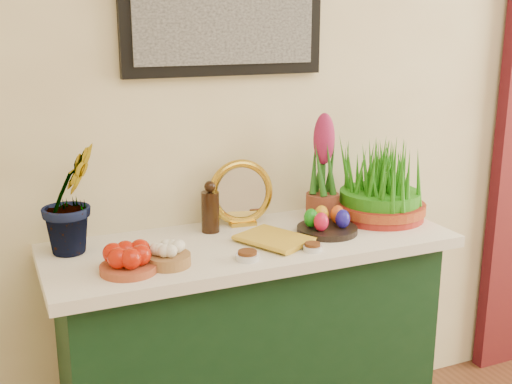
# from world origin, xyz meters

# --- Properties ---
(sideboard) EXTENTS (1.30, 0.45, 0.85)m
(sideboard) POSITION_xyz_m (-0.47, 2.00, 0.42)
(sideboard) COLOR black
(sideboard) RESTS_ON ground
(tablecloth) EXTENTS (1.40, 0.55, 0.04)m
(tablecloth) POSITION_xyz_m (-0.47, 2.00, 0.87)
(tablecloth) COLOR silver
(tablecloth) RESTS_ON sideboard
(hyacinth_green) EXTENTS (0.30, 0.29, 0.47)m
(hyacinth_green) POSITION_xyz_m (-1.05, 2.12, 1.13)
(hyacinth_green) COLOR #266A1E
(hyacinth_green) RESTS_ON tablecloth
(apple_bowl) EXTENTS (0.21, 0.21, 0.09)m
(apple_bowl) POSITION_xyz_m (-0.92, 1.87, 0.93)
(apple_bowl) COLOR #A04528
(apple_bowl) RESTS_ON tablecloth
(garlic_basket) EXTENTS (0.17, 0.17, 0.08)m
(garlic_basket) POSITION_xyz_m (-0.80, 1.88, 0.92)
(garlic_basket) COLOR #94633B
(garlic_basket) RESTS_ON tablecloth
(vinegar_cruet) EXTENTS (0.06, 0.06, 0.19)m
(vinegar_cruet) POSITION_xyz_m (-0.57, 2.13, 0.97)
(vinegar_cruet) COLOR black
(vinegar_cruet) RESTS_ON tablecloth
(mirror) EXTENTS (0.25, 0.08, 0.24)m
(mirror) POSITION_xyz_m (-0.44, 2.17, 1.01)
(mirror) COLOR gold
(mirror) RESTS_ON tablecloth
(book) EXTENTS (0.24, 0.28, 0.03)m
(book) POSITION_xyz_m (-0.49, 1.90, 0.91)
(book) COLOR gold
(book) RESTS_ON tablecloth
(spice_dish_left) EXTENTS (0.08, 0.08, 0.03)m
(spice_dish_left) POSITION_xyz_m (-0.56, 1.82, 0.90)
(spice_dish_left) COLOR silver
(spice_dish_left) RESTS_ON tablecloth
(spice_dish_right) EXTENTS (0.06, 0.06, 0.03)m
(spice_dish_right) POSITION_xyz_m (-0.33, 1.82, 0.90)
(spice_dish_right) COLOR silver
(spice_dish_right) RESTS_ON tablecloth
(egg_plate) EXTENTS (0.25, 0.25, 0.09)m
(egg_plate) POSITION_xyz_m (-0.20, 1.96, 0.92)
(egg_plate) COLOR black
(egg_plate) RESTS_ON tablecloth
(hyacinth_pink) EXTENTS (0.12, 0.12, 0.41)m
(hyacinth_pink) POSITION_xyz_m (-0.14, 2.10, 1.07)
(hyacinth_pink) COLOR brown
(hyacinth_pink) RESTS_ON tablecloth
(wheatgrass_sabzeh) EXTENTS (0.35, 0.35, 0.29)m
(wheatgrass_sabzeh) POSITION_xyz_m (0.07, 2.03, 1.02)
(wheatgrass_sabzeh) COLOR maroon
(wheatgrass_sabzeh) RESTS_ON tablecloth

